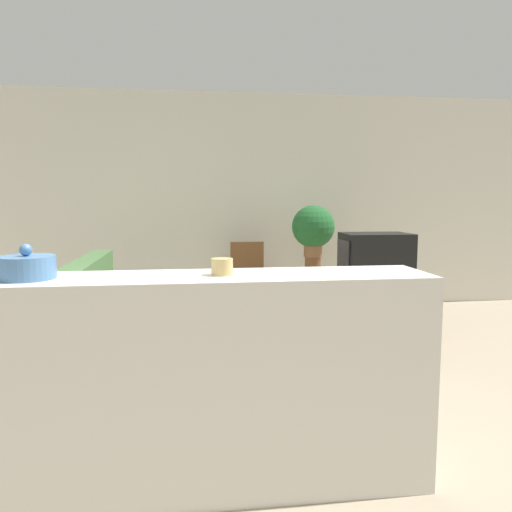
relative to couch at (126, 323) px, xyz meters
The scene contains 11 objects.
ground_plane 1.71m from the couch, 69.06° to the right, with size 14.00×14.00×0.00m, color tan.
wall_back 2.22m from the couch, 72.11° to the left, with size 9.00×0.06×2.70m.
couch is the anchor object (origin of this frame).
tv_stand 2.35m from the couch, ahead, with size 0.90×0.46×0.53m.
television 2.39m from the couch, ahead, with size 0.64×0.44×0.54m.
wooden_chair 1.80m from the couch, 46.20° to the left, with size 0.44×0.44×0.89m.
plant_stand 2.34m from the couch, 31.47° to the left, with size 0.19×0.19×0.72m.
potted_plant 2.46m from the couch, 31.47° to the left, with size 0.50×0.50×0.60m.
foreground_counter 2.21m from the couch, 74.18° to the right, with size 2.21×0.44×1.04m.
decorative_bowl 2.27m from the couch, 94.14° to the right, with size 0.25×0.25×0.16m.
candle_jar 2.37m from the couch, 71.34° to the right, with size 0.10×0.10×0.08m.
Camera 1 is at (-0.03, -2.86, 1.40)m, focal length 35.00 mm.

